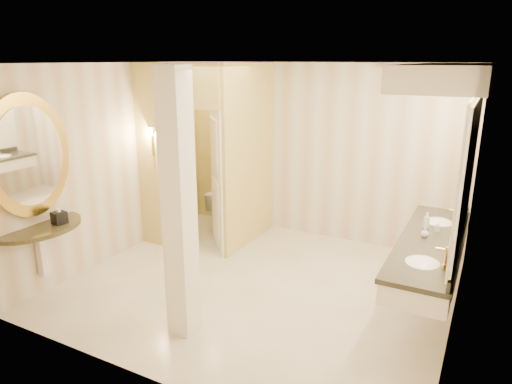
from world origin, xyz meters
The scene contains 16 objects.
floor centered at (0.00, 0.00, 0.00)m, with size 4.50×4.50×0.00m, color #EFE2CF.
ceiling centered at (0.00, 0.00, 2.70)m, with size 4.50×4.50×0.00m, color white.
wall_back centered at (0.00, 2.00, 1.35)m, with size 4.50×0.02×2.70m, color beige.
wall_front centered at (0.00, -2.00, 1.35)m, with size 4.50×0.02×2.70m, color beige.
wall_left centered at (-2.25, 0.00, 1.35)m, with size 0.02×4.00×2.70m, color beige.
wall_right centered at (2.25, 0.00, 1.35)m, with size 0.02×4.00×2.70m, color beige.
toilet_closet centered at (-1.14, 0.96, 1.39)m, with size 1.50×1.55×2.70m.
wall_sconce centered at (-1.93, 0.43, 1.73)m, with size 0.14×0.14×0.42m.
vanity centered at (1.98, 0.32, 1.63)m, with size 0.75×2.55×2.09m.
console_shelf centered at (-2.21, -1.36, 1.35)m, with size 1.09×1.09×1.99m.
pillar centered at (-0.22, -1.23, 1.35)m, with size 0.25×0.25×2.70m, color white.
tissue_box centered at (-2.02, -1.19, 0.95)m, with size 0.14×0.14×0.14m, color black.
toilet centered at (-1.40, 1.54, 0.34)m, with size 0.38×0.66×0.68m, color white.
soap_bottle_a centered at (1.97, 0.59, 0.94)m, with size 0.05×0.06×0.12m, color beige.
soap_bottle_b centered at (1.87, 0.36, 0.93)m, with size 0.09×0.09×0.11m, color silver.
soap_bottle_c centered at (1.84, 0.66, 0.97)m, with size 0.07×0.07×0.19m, color #C6B28C.
Camera 1 is at (2.40, -4.60, 2.74)m, focal length 32.00 mm.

